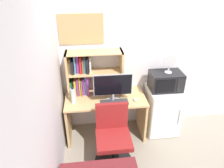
% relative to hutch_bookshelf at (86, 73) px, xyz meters
% --- Properties ---
extents(wall_back, '(6.40, 0.04, 2.60)m').
position_rel_hutch_bookshelf_xyz_m(wall_back, '(1.60, 0.15, 0.20)').
color(wall_back, silver).
rests_on(wall_back, ground_plane).
extents(wall_left, '(0.04, 4.40, 2.60)m').
position_rel_hutch_bookshelf_xyz_m(wall_left, '(-0.42, -1.47, 0.20)').
color(wall_left, silver).
rests_on(wall_left, ground_plane).
extents(desk, '(1.25, 0.62, 0.74)m').
position_rel_hutch_bookshelf_xyz_m(desk, '(0.28, -0.18, -0.58)').
color(desk, tan).
rests_on(desk, ground_plane).
extents(hutch_bookshelf, '(0.86, 0.29, 0.70)m').
position_rel_hutch_bookshelf_xyz_m(hutch_bookshelf, '(0.00, 0.00, 0.00)').
color(hutch_bookshelf, tan).
rests_on(hutch_bookshelf, desk).
extents(monitor, '(0.58, 0.21, 0.44)m').
position_rel_hutch_bookshelf_xyz_m(monitor, '(0.39, -0.29, -0.11)').
color(monitor, '#B7B7BC').
rests_on(monitor, desk).
extents(keyboard, '(0.42, 0.15, 0.02)m').
position_rel_hutch_bookshelf_xyz_m(keyboard, '(0.40, -0.35, -0.34)').
color(keyboard, '#333338').
rests_on(keyboard, desk).
extents(computer_mouse, '(0.06, 0.10, 0.03)m').
position_rel_hutch_bookshelf_xyz_m(computer_mouse, '(0.73, -0.32, -0.34)').
color(computer_mouse, silver).
rests_on(computer_mouse, desk).
extents(water_bottle, '(0.07, 0.07, 0.26)m').
position_rel_hutch_bookshelf_xyz_m(water_bottle, '(-0.21, -0.27, -0.23)').
color(water_bottle, silver).
rests_on(water_bottle, desk).
extents(mini_fridge, '(0.53, 0.55, 0.82)m').
position_rel_hutch_bookshelf_xyz_m(mini_fridge, '(1.24, -0.15, -0.69)').
color(mini_fridge, white).
rests_on(mini_fridge, ground_plane).
extents(microwave, '(0.50, 0.35, 0.29)m').
position_rel_hutch_bookshelf_xyz_m(microwave, '(1.24, -0.15, -0.14)').
color(microwave, black).
rests_on(microwave, mini_fridge).
extents(desk_fan, '(0.19, 0.11, 0.30)m').
position_rel_hutch_bookshelf_xyz_m(desk_fan, '(1.27, -0.15, 0.18)').
color(desk_fan, silver).
rests_on(desk_fan, microwave).
extents(desk_chair, '(0.55, 0.55, 0.89)m').
position_rel_hutch_bookshelf_xyz_m(desk_chair, '(0.33, -0.75, -0.72)').
color(desk_chair, black).
rests_on(desk_chair, ground_plane).
extents(wall_corkboard, '(0.66, 0.02, 0.44)m').
position_rel_hutch_bookshelf_xyz_m(wall_corkboard, '(-0.03, 0.12, 0.65)').
color(wall_corkboard, tan).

